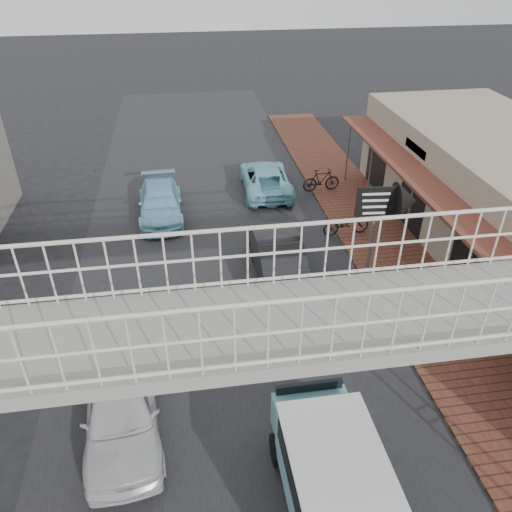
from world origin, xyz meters
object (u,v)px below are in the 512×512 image
object	(u,v)px
angkot_curb	(266,179)
arrow_sign	(402,202)
dark_sedan	(280,262)
motorcycle_near	(346,223)
angkot_far	(160,202)
motorcycle_far	(321,180)
angkot_van	(335,481)
white_hatchback	(121,407)

from	to	relation	value
angkot_curb	arrow_sign	bearing A→B (deg)	114.75
dark_sedan	arrow_sign	world-z (taller)	arrow_sign
dark_sedan	motorcycle_near	world-z (taller)	dark_sedan
dark_sedan	angkot_far	world-z (taller)	dark_sedan
dark_sedan	motorcycle_near	size ratio (longest dim) A/B	2.37
motorcycle_near	motorcycle_far	world-z (taller)	motorcycle_far
angkot_van	motorcycle_far	distance (m)	15.77
arrow_sign	angkot_far	bearing A→B (deg)	149.47
angkot_curb	angkot_far	world-z (taller)	angkot_curb
dark_sedan	angkot_van	size ratio (longest dim) A/B	1.10
white_hatchback	angkot_far	world-z (taller)	white_hatchback
angkot_far	motorcycle_near	world-z (taller)	angkot_far
motorcycle_near	arrow_sign	size ratio (longest dim) A/B	0.55
angkot_curb	motorcycle_far	world-z (taller)	angkot_curb
angkot_curb	angkot_van	xyz separation A→B (m)	(-1.36, -15.83, 0.64)
arrow_sign	dark_sedan	bearing A→B (deg)	-179.25
angkot_far	motorcycle_far	xyz separation A→B (m)	(7.40, 1.21, -0.01)
white_hatchback	angkot_curb	distance (m)	14.08
dark_sedan	motorcycle_far	size ratio (longest dim) A/B	2.56
angkot_curb	motorcycle_near	xyz separation A→B (m)	(2.44, -4.69, -0.04)
angkot_curb	angkot_far	bearing A→B (deg)	22.11
angkot_far	arrow_sign	size ratio (longest dim) A/B	1.27
angkot_curb	motorcycle_far	xyz separation A→B (m)	(2.54, -0.57, -0.01)
angkot_far	motorcycle_near	bearing A→B (deg)	-23.30
dark_sedan	motorcycle_near	distance (m)	4.11
dark_sedan	motorcycle_far	distance (m)	7.48
dark_sedan	angkot_curb	distance (m)	7.33
angkot_van	motorcycle_near	world-z (taller)	angkot_van
white_hatchback	dark_sedan	distance (m)	7.47
angkot_van	angkot_far	bearing A→B (deg)	103.87
white_hatchback	motorcycle_far	bearing A→B (deg)	51.32
white_hatchback	angkot_far	xyz separation A→B (m)	(0.83, 11.10, -0.10)
angkot_van	motorcycle_far	xyz separation A→B (m)	(3.89, 15.26, -0.65)
white_hatchback	motorcycle_far	xyz separation A→B (m)	(8.23, 12.31, -0.11)
angkot_curb	motorcycle_near	distance (m)	5.29
white_hatchback	angkot_van	bearing A→B (deg)	-39.18
angkot_curb	arrow_sign	xyz separation A→B (m)	(3.19, -7.60, 2.26)
arrow_sign	motorcycle_far	bearing A→B (deg)	100.63
white_hatchback	motorcycle_near	xyz separation A→B (m)	(8.14, 8.19, -0.14)
angkot_van	motorcycle_far	bearing A→B (deg)	75.55
angkot_curb	arrow_sign	size ratio (longest dim) A/B	1.33
dark_sedan	angkot_curb	bearing A→B (deg)	83.71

